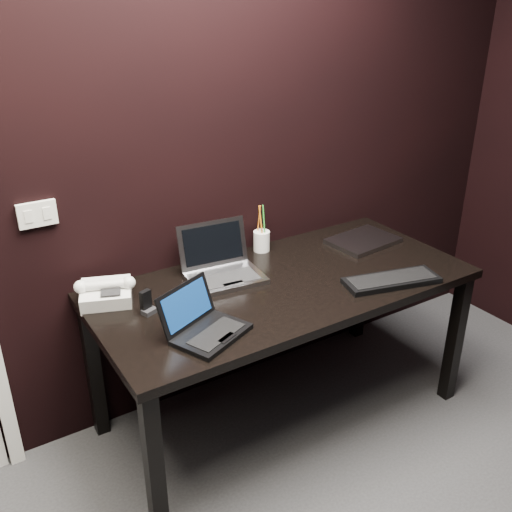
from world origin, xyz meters
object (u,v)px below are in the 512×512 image
ext_keyboard (391,280)px  mobile_phone (147,305)px  desk (284,296)px  closed_laptop (363,241)px  pen_cup (262,240)px  desk_phone (106,292)px  silver_laptop (222,268)px  netbook (204,326)px

ext_keyboard → mobile_phone: size_ratio=4.64×
desk → closed_laptop: bearing=13.0°
closed_laptop → mobile_phone: mobile_phone is taller
desk → mobile_phone: 0.64m
desk → pen_cup: size_ratio=7.13×
desk → desk_phone: desk_phone is taller
desk → pen_cup: bearing=74.1°
mobile_phone → desk: bearing=-6.1°
desk → silver_laptop: bearing=139.5°
silver_laptop → ext_keyboard: silver_laptop is taller
mobile_phone → closed_laptop: bearing=3.3°
netbook → silver_laptop: silver_laptop is taller
closed_laptop → desk_phone: size_ratio=1.40×
closed_laptop → mobile_phone: 1.21m
desk → mobile_phone: mobile_phone is taller
ext_keyboard → closed_laptop: size_ratio=1.25×
closed_laptop → netbook: bearing=-163.1°
mobile_phone → pen_cup: (0.72, 0.27, 0.02)m
netbook → closed_laptop: (1.09, 0.33, -0.02)m
desk → closed_laptop: size_ratio=4.71×
ext_keyboard → pen_cup: size_ratio=1.89×
closed_laptop → desk_phone: 1.32m
desk → silver_laptop: 0.31m
netbook → silver_laptop: bearing=52.9°
closed_laptop → pen_cup: (-0.49, 0.20, 0.04)m
ext_keyboard → netbook: bearing=175.3°
silver_laptop → pen_cup: 0.34m
desk → closed_laptop: (0.59, 0.14, 0.09)m
desk_phone → mobile_phone: desk_phone is taller
desk_phone → pen_cup: size_ratio=1.08×
desk → mobile_phone: bearing=173.9°
netbook → desk: bearing=21.4°
desk → netbook: netbook is taller
netbook → ext_keyboard: size_ratio=0.77×
mobile_phone → pen_cup: 0.76m
silver_laptop → closed_laptop: bearing=-3.3°
desk → netbook: 0.55m
desk → mobile_phone: size_ratio=17.45×
closed_laptop → mobile_phone: (-1.21, -0.07, 0.02)m
pen_cup → desk_phone: bearing=-173.4°
netbook → silver_laptop: 0.47m
netbook → pen_cup: pen_cup is taller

